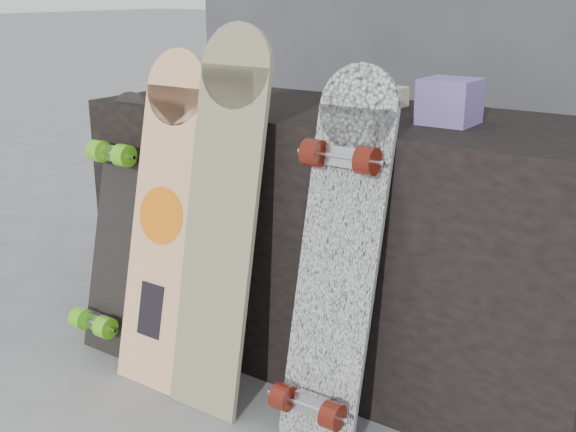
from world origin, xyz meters
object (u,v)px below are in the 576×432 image
Objects in this scene: vendor_table at (344,237)px; longboard_geisha at (163,211)px; longboard_celtic at (222,210)px; skateboard_dark at (114,223)px; longboard_cascadia at (336,256)px.

longboard_geisha is (-0.38, -0.40, 0.12)m from vendor_table.
longboard_celtic reaches higher than skateboard_dark.
vendor_table is 1.50× the size of longboard_celtic.
vendor_table is 1.91× the size of skateboard_dark.
longboard_celtic reaches higher than vendor_table.
skateboard_dark is (-0.50, 0.05, -0.14)m from longboard_celtic.
longboard_cascadia is (0.35, 0.03, -0.07)m from longboard_celtic.
vendor_table is at bearing 117.99° from longboard_cascadia.
longboard_geisha is 0.28m from skateboard_dark.
longboard_cascadia is 0.85m from skateboard_dark.
vendor_table is at bearing 70.84° from longboard_celtic.
skateboard_dark is at bearing 174.54° from longboard_celtic.
longboard_cascadia is at bearing -1.40° from skateboard_dark.
longboard_cascadia is at bearing -62.01° from vendor_table.
longboard_celtic is 1.09× the size of longboard_cascadia.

